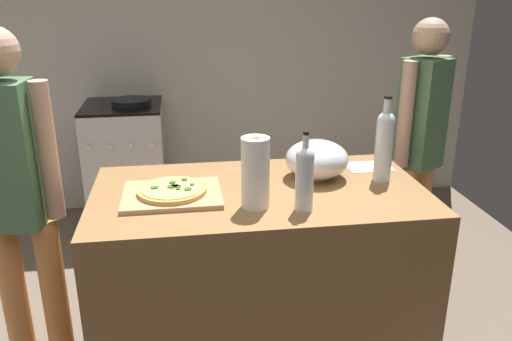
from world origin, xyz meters
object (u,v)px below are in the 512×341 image
at_px(person_in_stripes, 18,198).
at_px(person_in_red, 419,145).
at_px(wine_bottle_dark, 305,176).
at_px(pizza, 172,190).
at_px(mixing_bowl, 317,159).
at_px(wine_bottle_amber, 384,143).
at_px(stove, 127,165).
at_px(paper_towel_roll, 255,173).

bearing_deg(person_in_stripes, person_in_red, 13.89).
bearing_deg(person_in_stripes, wine_bottle_dark, -15.17).
bearing_deg(pizza, mixing_bowl, 11.59).
bearing_deg(person_in_stripes, wine_bottle_amber, -1.69).
distance_m(wine_bottle_dark, stove, 2.23).
relative_size(paper_towel_roll, stove, 0.29).
relative_size(pizza, mixing_bowl, 1.00).
height_order(paper_towel_roll, wine_bottle_amber, wine_bottle_amber).
height_order(wine_bottle_dark, stove, wine_bottle_dark).
xyz_separation_m(paper_towel_roll, wine_bottle_amber, (0.60, 0.20, 0.03)).
xyz_separation_m(stove, person_in_stripes, (-0.27, -1.65, 0.45)).
relative_size(paper_towel_roll, wine_bottle_amber, 0.75).
bearing_deg(wine_bottle_dark, wine_bottle_amber, 32.22).
relative_size(pizza, stove, 0.29).
distance_m(paper_towel_roll, wine_bottle_amber, 0.63).
height_order(wine_bottle_amber, wine_bottle_dark, wine_bottle_amber).
distance_m(paper_towel_roll, person_in_stripes, 1.00).
distance_m(pizza, person_in_stripes, 0.64).
relative_size(wine_bottle_dark, stove, 0.32).
xyz_separation_m(mixing_bowl, person_in_stripes, (-1.28, -0.03, -0.10)).
xyz_separation_m(pizza, wine_bottle_dark, (0.50, -0.20, 0.11)).
bearing_deg(wine_bottle_dark, paper_towel_roll, 162.20).
relative_size(wine_bottle_amber, person_in_stripes, 0.24).
distance_m(pizza, stove, 1.86).
distance_m(wine_bottle_amber, person_in_stripes, 1.56).
bearing_deg(wine_bottle_amber, person_in_stripes, 178.31).
bearing_deg(mixing_bowl, person_in_stripes, -178.76).
bearing_deg(pizza, paper_towel_roll, -24.31).
relative_size(wine_bottle_dark, person_in_stripes, 0.20).
height_order(mixing_bowl, wine_bottle_amber, wine_bottle_amber).
relative_size(mixing_bowl, paper_towel_roll, 0.99).
xyz_separation_m(paper_towel_roll, person_in_red, (1.02, 0.74, -0.16)).
distance_m(wine_bottle_dark, person_in_stripes, 1.19).
relative_size(stove, person_in_stripes, 0.60).
bearing_deg(wine_bottle_amber, person_in_red, 51.42).
bearing_deg(paper_towel_roll, person_in_stripes, 165.33).
height_order(mixing_bowl, person_in_red, person_in_red).
xyz_separation_m(pizza, paper_towel_roll, (0.32, -0.15, 0.11)).
bearing_deg(wine_bottle_amber, paper_towel_roll, -161.07).
distance_m(wine_bottle_amber, person_in_red, 0.71).
height_order(pizza, wine_bottle_dark, wine_bottle_dark).
bearing_deg(person_in_red, stove, 145.80).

